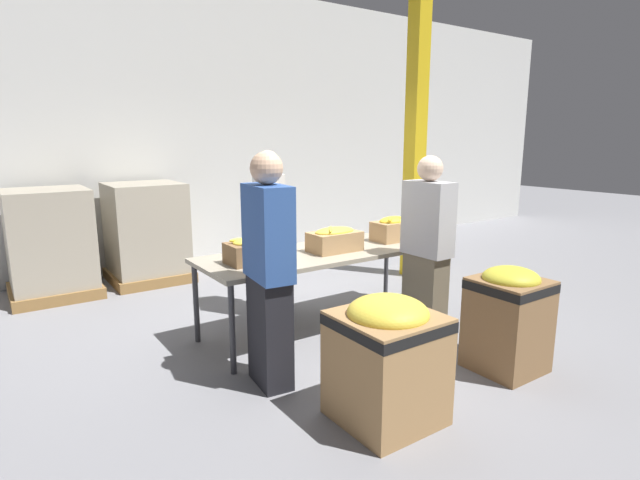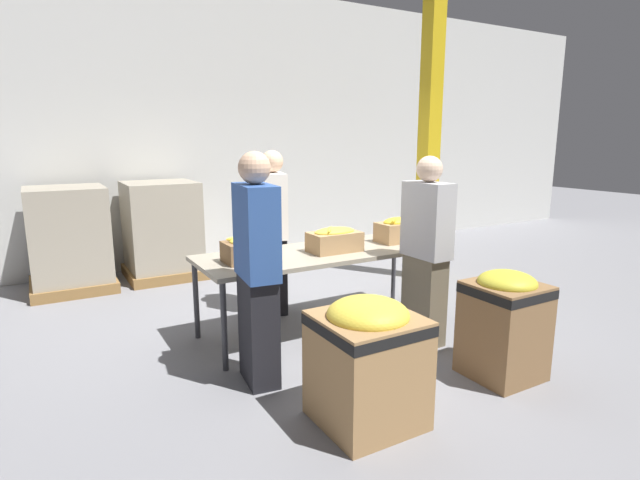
{
  "view_description": "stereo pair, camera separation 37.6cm",
  "coord_description": "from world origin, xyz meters",
  "px_view_note": "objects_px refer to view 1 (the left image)",
  "views": [
    {
      "loc": [
        -2.69,
        -3.82,
        1.85
      ],
      "look_at": [
        -0.05,
        0.01,
        0.89
      ],
      "focal_mm": 28.0,
      "sensor_mm": 36.0,
      "label": 1
    },
    {
      "loc": [
        -2.37,
        -4.02,
        1.85
      ],
      "look_at": [
        -0.05,
        0.01,
        0.89
      ],
      "focal_mm": 28.0,
      "sensor_mm": 36.0,
      "label": 2
    }
  ],
  "objects_px": {
    "volunteer_2": "(269,234)",
    "donation_bin_1": "(508,316)",
    "banana_box_2": "(393,228)",
    "volunteer_0": "(427,251)",
    "pallet_stack_0": "(51,244)",
    "sorting_table": "(324,256)",
    "volunteer_1": "(269,273)",
    "donation_bin_0": "(387,355)",
    "banana_box_1": "(335,239)",
    "support_pillar": "(416,126)",
    "banana_box_0": "(254,249)",
    "pallet_stack_1": "(147,233)"
  },
  "relations": [
    {
      "from": "volunteer_2",
      "to": "donation_bin_1",
      "type": "distance_m",
      "value": 2.48
    },
    {
      "from": "banana_box_2",
      "to": "volunteer_0",
      "type": "relative_size",
      "value": 0.26
    },
    {
      "from": "donation_bin_1",
      "to": "pallet_stack_0",
      "type": "height_order",
      "value": "pallet_stack_0"
    },
    {
      "from": "sorting_table",
      "to": "volunteer_1",
      "type": "height_order",
      "value": "volunteer_1"
    },
    {
      "from": "banana_box_2",
      "to": "pallet_stack_0",
      "type": "distance_m",
      "value": 3.98
    },
    {
      "from": "volunteer_0",
      "to": "donation_bin_0",
      "type": "distance_m",
      "value": 1.52
    },
    {
      "from": "banana_box_1",
      "to": "banana_box_2",
      "type": "height_order",
      "value": "banana_box_2"
    },
    {
      "from": "volunteer_1",
      "to": "support_pillar",
      "type": "xyz_separation_m",
      "value": [
        3.1,
        1.63,
        1.13
      ]
    },
    {
      "from": "donation_bin_0",
      "to": "banana_box_0",
      "type": "bearing_deg",
      "value": 96.53
    },
    {
      "from": "banana_box_2",
      "to": "volunteer_2",
      "type": "height_order",
      "value": "volunteer_2"
    },
    {
      "from": "donation_bin_0",
      "to": "pallet_stack_0",
      "type": "height_order",
      "value": "pallet_stack_0"
    },
    {
      "from": "volunteer_1",
      "to": "donation_bin_0",
      "type": "height_order",
      "value": "volunteer_1"
    },
    {
      "from": "donation_bin_1",
      "to": "support_pillar",
      "type": "bearing_deg",
      "value": 60.57
    },
    {
      "from": "donation_bin_0",
      "to": "banana_box_2",
      "type": "bearing_deg",
      "value": 46.34
    },
    {
      "from": "pallet_stack_0",
      "to": "volunteer_0",
      "type": "bearing_deg",
      "value": -51.92
    },
    {
      "from": "banana_box_0",
      "to": "pallet_stack_0",
      "type": "distance_m",
      "value": 3.0
    },
    {
      "from": "volunteer_2",
      "to": "donation_bin_0",
      "type": "xyz_separation_m",
      "value": [
        -0.39,
        -2.27,
        -0.41
      ]
    },
    {
      "from": "sorting_table",
      "to": "support_pillar",
      "type": "distance_m",
      "value": 2.63
    },
    {
      "from": "volunteer_1",
      "to": "support_pillar",
      "type": "height_order",
      "value": "support_pillar"
    },
    {
      "from": "volunteer_2",
      "to": "pallet_stack_1",
      "type": "xyz_separation_m",
      "value": [
        -0.72,
        2.0,
        -0.23
      ]
    },
    {
      "from": "volunteer_1",
      "to": "volunteer_2",
      "type": "distance_m",
      "value": 1.61
    },
    {
      "from": "donation_bin_0",
      "to": "donation_bin_1",
      "type": "relative_size",
      "value": 1.0
    },
    {
      "from": "donation_bin_1",
      "to": "volunteer_0",
      "type": "bearing_deg",
      "value": 95.74
    },
    {
      "from": "banana_box_1",
      "to": "donation_bin_1",
      "type": "relative_size",
      "value": 0.57
    },
    {
      "from": "banana_box_0",
      "to": "volunteer_0",
      "type": "xyz_separation_m",
      "value": [
        1.39,
        -0.7,
        -0.06
      ]
    },
    {
      "from": "volunteer_2",
      "to": "donation_bin_0",
      "type": "distance_m",
      "value": 2.34
    },
    {
      "from": "banana_box_0",
      "to": "donation_bin_1",
      "type": "relative_size",
      "value": 0.54
    },
    {
      "from": "donation_bin_1",
      "to": "banana_box_1",
      "type": "bearing_deg",
      "value": 113.14
    },
    {
      "from": "banana_box_0",
      "to": "volunteer_2",
      "type": "relative_size",
      "value": 0.27
    },
    {
      "from": "volunteer_2",
      "to": "pallet_stack_0",
      "type": "xyz_separation_m",
      "value": [
        -1.84,
        1.95,
        -0.23
      ]
    },
    {
      "from": "volunteer_2",
      "to": "donation_bin_1",
      "type": "xyz_separation_m",
      "value": [
        0.91,
        -2.27,
        -0.4
      ]
    },
    {
      "from": "banana_box_2",
      "to": "pallet_stack_1",
      "type": "relative_size",
      "value": 0.34
    },
    {
      "from": "volunteer_1",
      "to": "donation_bin_0",
      "type": "xyz_separation_m",
      "value": [
        0.39,
        -0.87,
        -0.42
      ]
    },
    {
      "from": "banana_box_2",
      "to": "volunteer_2",
      "type": "bearing_deg",
      "value": 146.0
    },
    {
      "from": "banana_box_0",
      "to": "volunteer_1",
      "type": "xyz_separation_m",
      "value": [
        -0.22,
        -0.66,
        -0.03
      ]
    },
    {
      "from": "sorting_table",
      "to": "pallet_stack_1",
      "type": "height_order",
      "value": "pallet_stack_1"
    },
    {
      "from": "volunteer_1",
      "to": "banana_box_1",
      "type": "bearing_deg",
      "value": -52.83
    },
    {
      "from": "donation_bin_0",
      "to": "pallet_stack_1",
      "type": "bearing_deg",
      "value": 94.4
    },
    {
      "from": "donation_bin_0",
      "to": "support_pillar",
      "type": "xyz_separation_m",
      "value": [
        2.71,
        2.5,
        1.55
      ]
    },
    {
      "from": "banana_box_0",
      "to": "support_pillar",
      "type": "relative_size",
      "value": 0.12
    },
    {
      "from": "volunteer_1",
      "to": "volunteer_2",
      "type": "height_order",
      "value": "volunteer_1"
    },
    {
      "from": "sorting_table",
      "to": "banana_box_2",
      "type": "distance_m",
      "value": 0.89
    },
    {
      "from": "volunteer_2",
      "to": "pallet_stack_0",
      "type": "distance_m",
      "value": 2.69
    },
    {
      "from": "banana_box_1",
      "to": "pallet_stack_0",
      "type": "bearing_deg",
      "value": 127.63
    },
    {
      "from": "banana_box_2",
      "to": "support_pillar",
      "type": "height_order",
      "value": "support_pillar"
    },
    {
      "from": "volunteer_1",
      "to": "banana_box_2",
      "type": "bearing_deg",
      "value": -63.37
    },
    {
      "from": "volunteer_0",
      "to": "support_pillar",
      "type": "distance_m",
      "value": 2.52
    },
    {
      "from": "pallet_stack_1",
      "to": "banana_box_1",
      "type": "bearing_deg",
      "value": -70.41
    },
    {
      "from": "volunteer_2",
      "to": "donation_bin_1",
      "type": "relative_size",
      "value": 2.02
    },
    {
      "from": "volunteer_2",
      "to": "pallet_stack_0",
      "type": "relative_size",
      "value": 1.36
    }
  ]
}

